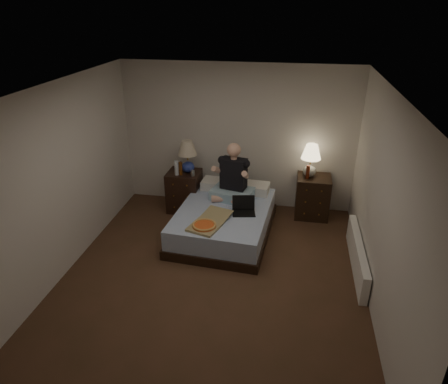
% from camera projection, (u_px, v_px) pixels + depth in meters
% --- Properties ---
extents(floor, '(4.00, 4.50, 0.00)m').
position_uv_depth(floor, '(212.00, 277.00, 5.40)').
color(floor, brown).
rests_on(floor, ground).
extents(ceiling, '(4.00, 4.50, 0.00)m').
position_uv_depth(ceiling, '(210.00, 90.00, 4.31)').
color(ceiling, white).
rests_on(ceiling, ground).
extents(wall_back, '(4.00, 0.00, 2.50)m').
position_uv_depth(wall_back, '(238.00, 137.00, 6.85)').
color(wall_back, silver).
rests_on(wall_back, ground).
extents(wall_front, '(4.00, 0.00, 2.50)m').
position_uv_depth(wall_front, '(148.00, 330.00, 2.86)').
color(wall_front, silver).
rests_on(wall_front, ground).
extents(wall_left, '(0.00, 4.50, 2.50)m').
position_uv_depth(wall_left, '(60.00, 182.00, 5.17)').
color(wall_left, silver).
rests_on(wall_left, ground).
extents(wall_right, '(0.00, 4.50, 2.50)m').
position_uv_depth(wall_right, '(383.00, 207.00, 4.54)').
color(wall_right, silver).
rests_on(wall_right, ground).
extents(bed, '(1.49, 1.91, 0.45)m').
position_uv_depth(bed, '(224.00, 221.00, 6.30)').
color(bed, '#5C7FB9').
rests_on(bed, floor).
extents(nightstand_left, '(0.56, 0.50, 0.72)m').
position_uv_depth(nightstand_left, '(184.00, 191.00, 7.00)').
color(nightstand_left, black).
rests_on(nightstand_left, floor).
extents(nightstand_right, '(0.56, 0.50, 0.72)m').
position_uv_depth(nightstand_right, '(312.00, 197.00, 6.79)').
color(nightstand_right, black).
rests_on(nightstand_right, floor).
extents(lamp_left, '(0.35, 0.35, 0.56)m').
position_uv_depth(lamp_left, '(188.00, 157.00, 6.72)').
color(lamp_left, '#283A95').
rests_on(lamp_left, nightstand_left).
extents(lamp_right, '(0.33, 0.33, 0.56)m').
position_uv_depth(lamp_right, '(311.00, 161.00, 6.54)').
color(lamp_right, gray).
rests_on(lamp_right, nightstand_right).
extents(water_bottle, '(0.07, 0.07, 0.25)m').
position_uv_depth(water_bottle, '(177.00, 168.00, 6.68)').
color(water_bottle, silver).
rests_on(water_bottle, nightstand_left).
extents(soda_can, '(0.07, 0.07, 0.10)m').
position_uv_depth(soda_can, '(193.00, 173.00, 6.67)').
color(soda_can, silver).
rests_on(soda_can, nightstand_left).
extents(beer_bottle_left, '(0.06, 0.06, 0.23)m').
position_uv_depth(beer_bottle_left, '(181.00, 168.00, 6.69)').
color(beer_bottle_left, '#542A0C').
rests_on(beer_bottle_left, nightstand_left).
extents(beer_bottle_right, '(0.06, 0.06, 0.23)m').
position_uv_depth(beer_bottle_right, '(308.00, 172.00, 6.53)').
color(beer_bottle_right, '#5C1E0D').
rests_on(beer_bottle_right, nightstand_right).
extents(person, '(0.76, 0.66, 0.93)m').
position_uv_depth(person, '(233.00, 172.00, 6.32)').
color(person, black).
rests_on(person, bed).
extents(laptop, '(0.39, 0.34, 0.24)m').
position_uv_depth(laptop, '(244.00, 206.00, 6.01)').
color(laptop, black).
rests_on(laptop, bed).
extents(pizza_box, '(0.60, 0.84, 0.08)m').
position_uv_depth(pizza_box, '(204.00, 226.00, 5.65)').
color(pizza_box, tan).
rests_on(pizza_box, bed).
extents(radiator, '(0.10, 1.60, 0.40)m').
position_uv_depth(radiator, '(357.00, 255.00, 5.51)').
color(radiator, white).
rests_on(radiator, floor).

